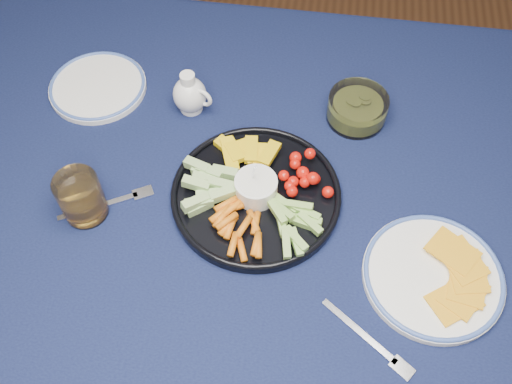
# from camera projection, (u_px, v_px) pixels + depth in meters

# --- Properties ---
(dining_table) EXTENTS (1.67, 1.07, 0.75)m
(dining_table) POSITION_uv_depth(u_px,v_px,m) (312.00, 216.00, 1.17)
(dining_table) COLOR #512F1B
(dining_table) RESTS_ON ground
(crudite_platter) EXTENTS (0.32, 0.32, 0.10)m
(crudite_platter) POSITION_uv_depth(u_px,v_px,m) (255.00, 193.00, 1.07)
(crudite_platter) COLOR black
(crudite_platter) RESTS_ON dining_table
(creamer_pitcher) EXTENTS (0.09, 0.07, 0.10)m
(creamer_pitcher) POSITION_uv_depth(u_px,v_px,m) (190.00, 95.00, 1.18)
(creamer_pitcher) COLOR white
(creamer_pitcher) RESTS_ON dining_table
(pickle_bowl) EXTENTS (0.12, 0.12, 0.06)m
(pickle_bowl) POSITION_uv_depth(u_px,v_px,m) (357.00, 109.00, 1.18)
(pickle_bowl) COLOR silver
(pickle_bowl) RESTS_ON dining_table
(cheese_plate) EXTENTS (0.24, 0.24, 0.03)m
(cheese_plate) POSITION_uv_depth(u_px,v_px,m) (434.00, 275.00, 0.98)
(cheese_plate) COLOR white
(cheese_plate) RESTS_ON dining_table
(juice_tumbler) EXTENTS (0.08, 0.08, 0.10)m
(juice_tumbler) POSITION_uv_depth(u_px,v_px,m) (82.00, 199.00, 1.04)
(juice_tumbler) COLOR silver
(juice_tumbler) RESTS_ON dining_table
(fork_left) EXTENTS (0.17, 0.10, 0.00)m
(fork_left) POSITION_uv_depth(u_px,v_px,m) (114.00, 202.00, 1.08)
(fork_left) COLOR silver
(fork_left) RESTS_ON dining_table
(fork_right) EXTENTS (0.16, 0.12, 0.00)m
(fork_right) POSITION_uv_depth(u_px,v_px,m) (374.00, 344.00, 0.93)
(fork_right) COLOR silver
(fork_right) RESTS_ON dining_table
(side_plate_extra) EXTENTS (0.21, 0.21, 0.02)m
(side_plate_extra) POSITION_uv_depth(u_px,v_px,m) (98.00, 86.00, 1.24)
(side_plate_extra) COLOR white
(side_plate_extra) RESTS_ON dining_table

